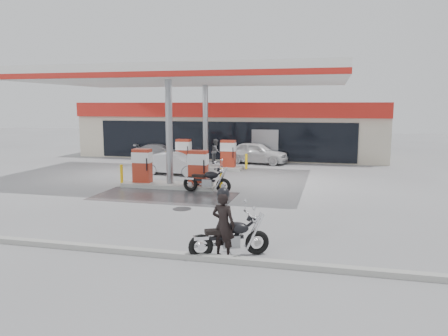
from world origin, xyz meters
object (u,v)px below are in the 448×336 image
object	(u,v)px
pump_island_far	(206,157)
main_motorcycle	(231,238)
attendant	(216,151)
hatchback_silver	(175,164)
parked_car_right	(290,152)
biker_main	(223,225)
sedan_white	(256,153)
pump_island_near	(170,172)
parked_car_left	(161,151)
parked_motorcycle	(208,181)

from	to	relation	value
pump_island_far	main_motorcycle	distance (m)	15.38
pump_island_far	attendant	xyz separation A→B (m)	(-0.04, 2.60, 0.10)
hatchback_silver	parked_car_right	size ratio (longest dim) A/B	0.94
pump_island_far	attendant	bearing A→B (deg)	90.93
pump_island_far	hatchback_silver	distance (m)	2.64
biker_main	sedan_white	distance (m)	18.00
pump_island_near	hatchback_silver	size ratio (longest dim) A/B	1.39
parked_car_left	attendant	bearing A→B (deg)	-106.23
biker_main	attendant	world-z (taller)	biker_main
attendant	parked_car_left	distance (m)	4.68
parked_car_left	pump_island_near	bearing A→B (deg)	-154.58
main_motorcycle	hatchback_silver	xyz separation A→B (m)	(-6.04, 12.17, 0.12)
pump_island_near	parked_car_left	distance (m)	10.97
main_motorcycle	parked_motorcycle	xyz separation A→B (m)	(-2.86, 7.77, 0.03)
pump_island_near	biker_main	xyz separation A→B (m)	(4.76, -8.66, 0.15)
pump_island_near	pump_island_far	size ratio (longest dim) A/B	1.00
main_motorcycle	parked_car_right	bearing A→B (deg)	64.46
biker_main	hatchback_silver	distance (m)	13.59
pump_island_near	parked_car_right	distance (m)	12.82
attendant	parked_car_right	distance (m)	5.68
main_motorcycle	parked_car_left	size ratio (longest dim) A/B	0.53
biker_main	attendant	xyz separation A→B (m)	(-4.80, 17.26, -0.05)
main_motorcycle	parked_car_left	xyz separation A→B (m)	(-9.43, 18.57, 0.06)
sedan_white	attendant	bearing A→B (deg)	111.55
pump_island_near	hatchback_silver	world-z (taller)	pump_island_near
pump_island_far	hatchback_silver	world-z (taller)	pump_island_far
pump_island_far	hatchback_silver	size ratio (longest dim) A/B	1.39
main_motorcycle	parked_motorcycle	distance (m)	8.27
pump_island_far	parked_motorcycle	xyz separation A→B (m)	(2.08, -6.80, -0.20)
hatchback_silver	parked_car_right	bearing A→B (deg)	-26.82
parked_car_left	sedan_white	bearing A→B (deg)	-95.28
pump_island_near	biker_main	bearing A→B (deg)	-61.21
pump_island_near	attendant	distance (m)	8.60
pump_island_near	pump_island_far	distance (m)	6.00
biker_main	attendant	size ratio (longest dim) A/B	1.06
biker_main	hatchback_silver	xyz separation A→B (m)	(-5.86, 12.26, -0.25)
main_motorcycle	biker_main	bearing A→B (deg)	-178.81
pump_island_near	sedan_white	size ratio (longest dim) A/B	1.22
biker_main	parked_motorcycle	world-z (taller)	biker_main
main_motorcycle	hatchback_silver	size ratio (longest dim) A/B	0.53
hatchback_silver	parked_car_left	world-z (taller)	hatchback_silver
parked_motorcycle	pump_island_far	bearing A→B (deg)	112.35
main_motorcycle	pump_island_far	bearing A→B (deg)	81.96
biker_main	sedan_white	world-z (taller)	biker_main
pump_island_near	sedan_white	world-z (taller)	pump_island_near
main_motorcycle	parked_motorcycle	size ratio (longest dim) A/B	0.87
pump_island_far	sedan_white	size ratio (longest dim) A/B	1.22
sedan_white	parked_car_left	bearing A→B (deg)	92.05
hatchback_silver	attendant	bearing A→B (deg)	-5.11
biker_main	parked_car_left	distance (m)	20.83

